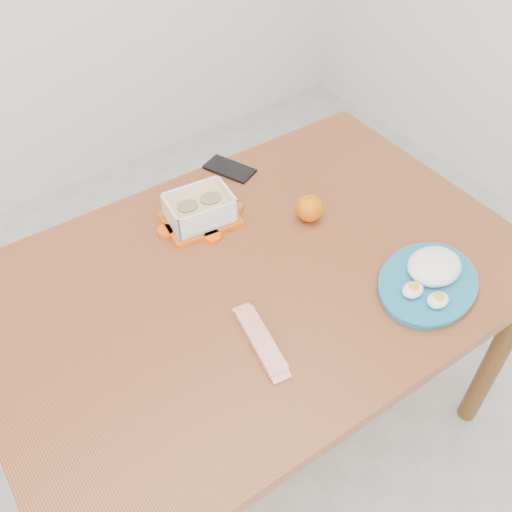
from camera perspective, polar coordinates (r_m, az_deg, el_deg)
ground at (r=1.96m, az=1.03°, el=-20.46°), size 3.50×3.50×0.00m
dining_table at (r=1.48m, az=0.00°, el=-3.91°), size 1.38×0.95×0.75m
food_container at (r=1.54m, az=-5.64°, el=4.67°), size 0.22×0.17×0.08m
orange_fruit at (r=1.54m, az=5.39°, el=4.76°), size 0.07×0.07×0.07m
rice_plate at (r=1.44m, az=17.07°, el=-1.92°), size 0.36×0.36×0.08m
candy_bar at (r=1.28m, az=0.46°, el=-8.39°), size 0.08×0.19×0.02m
smartphone at (r=1.73m, az=-2.67°, el=8.69°), size 0.12×0.17×0.01m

